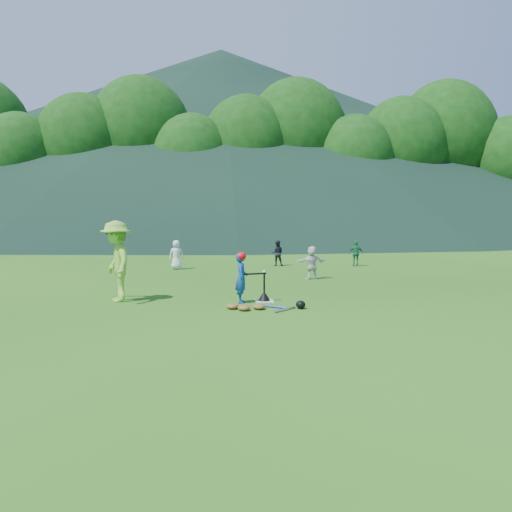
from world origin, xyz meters
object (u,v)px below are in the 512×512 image
Objects in this scene: home_plate at (264,301)px; adult_coach at (117,261)px; fielder_d at (312,263)px; fielder_a at (176,255)px; fielder_b at (277,253)px; batter_child at (241,278)px; equipment_pile at (259,306)px; batting_tee at (264,296)px; fielder_c at (356,254)px.

home_plate is 3.74m from adult_coach.
fielder_d is at bearing 63.63° from home_plate.
fielder_b is at bearing -174.03° from fielder_a.
batter_child is 1.17× the size of fielder_b.
batter_child is at bearing 86.44° from fielder_b.
home_plate is 4.41m from fielder_d.
home_plate is at bearing 52.02° from fielder_d.
fielder_d reaches higher than equipment_pile.
adult_coach is 1.10× the size of equipment_pile.
batter_child is at bearing 46.50° from fielder_d.
fielder_d is at bearing 101.38° from adult_coach.
equipment_pile is at bearing 99.39° from fielder_a.
fielder_d reaches higher than home_plate.
fielder_a is at bearing 107.03° from equipment_pile.
fielder_d is at bearing 63.63° from batting_tee.
fielder_a is at bearing 150.39° from adult_coach.
fielder_a is 1.09× the size of fielder_b.
batter_child is 1.08× the size of fielder_a.
batter_child is at bearing 61.83° from fielder_c.
home_plate is 0.44× the size of fielder_c.
batting_tee is at bearing 78.00° from equipment_pile.
home_plate is 0.25× the size of equipment_pile.
fielder_a is at bearing 110.76° from home_plate.
batter_child is 1.11× the size of fielder_d.
equipment_pile is at bearing 66.38° from fielder_c.
batting_tee is (-4.48, -7.62, -0.38)m from fielder_c.
adult_coach is 6.65m from fielder_d.
batter_child is 0.67× the size of equipment_pile.
equipment_pile is at bearing -102.00° from home_plate.
batting_tee is 1.02m from equipment_pile.
fielder_c is (8.07, 7.35, -0.48)m from adult_coach.
batting_tee is at bearing 103.12° from fielder_a.
home_plate is at bearing 63.67° from adult_coach.
fielder_c is at bearing 59.57° from batting_tee.
equipment_pile is at bearing 54.71° from fielder_d.
batting_tee is (3.60, -0.28, -0.86)m from adult_coach.
batting_tee is at bearing 52.02° from fielder_d.
batting_tee is at bearing 64.50° from fielder_c.
fielder_d reaches higher than batting_tee.
fielder_a is (-2.68, 7.08, 0.55)m from home_plate.
home_plate is at bearing -74.46° from batter_child.
home_plate is 0.41× the size of fielder_d.
fielder_b is (4.00, 0.97, -0.04)m from fielder_a.
batting_tee is at bearing 0.00° from home_plate.
home_plate is 0.37× the size of batter_child.
home_plate is 0.44× the size of fielder_b.
fielder_a is 1.03× the size of fielder_d.
adult_coach reaches higher than fielder_a.
fielder_a is 7.18m from fielder_c.
fielder_d is at bearing -28.07° from batter_child.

